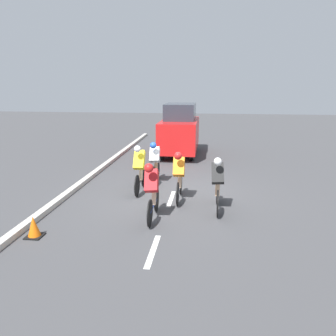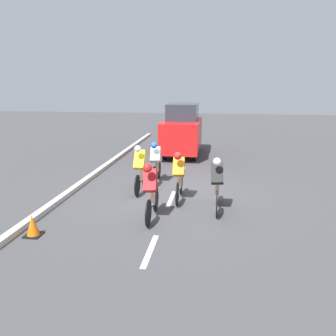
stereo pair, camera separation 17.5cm
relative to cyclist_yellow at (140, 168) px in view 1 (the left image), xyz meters
name	(u,v)px [view 1 (the left image)]	position (x,y,z in m)	size (l,w,h in m)	color
ground_plane	(172,195)	(-1.06, 0.21, -0.80)	(60.00, 60.00, 0.00)	#424244
lane_stripe_near	(153,251)	(-1.06, 3.73, -0.80)	(0.12, 1.40, 0.01)	white
lane_stripe_mid	(171,199)	(-1.06, 0.53, -0.80)	(0.12, 1.40, 0.01)	white
lane_stripe_far	(181,171)	(-1.06, -2.67, -0.80)	(0.12, 1.40, 0.01)	white
curb	(69,192)	(2.14, 0.53, -0.73)	(0.20, 24.76, 0.14)	#B7B2A8
cyclist_yellow	(140,168)	(0.00, 0.00, 0.00)	(0.33, 1.70, 1.54)	black
cyclist_black	(218,183)	(-2.39, 1.29, -0.02)	(0.35, 1.71, 1.52)	black
cyclist_red	(152,189)	(-0.77, 2.14, 0.00)	(0.36, 1.67, 1.52)	black
cyclist_white	(155,162)	(-0.32, -1.00, -0.03)	(0.34, 1.65, 1.48)	black
cyclist_orange	(179,175)	(-1.30, 0.63, -0.01)	(0.34, 1.68, 1.51)	black
support_car	(180,130)	(-0.71, -5.88, 0.40)	(1.70, 3.85, 2.45)	black
traffic_cone	(34,227)	(1.69, 3.44, -0.56)	(0.36, 0.36, 0.49)	black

